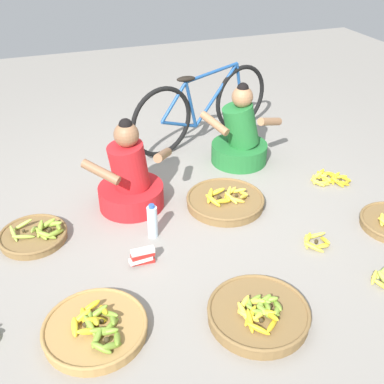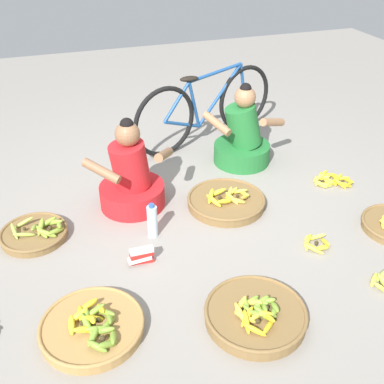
% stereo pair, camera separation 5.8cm
% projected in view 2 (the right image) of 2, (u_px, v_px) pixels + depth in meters
% --- Properties ---
extents(ground_plane, '(10.00, 10.00, 0.00)m').
position_uv_depth(ground_plane, '(184.00, 217.00, 3.65)').
color(ground_plane, gray).
extents(vendor_woman_front, '(0.75, 0.54, 0.76)m').
position_uv_depth(vendor_woman_front, '(131.00, 179.00, 3.67)').
color(vendor_woman_front, red).
rests_on(vendor_woman_front, ground).
extents(vendor_woman_behind, '(0.73, 0.52, 0.77)m').
position_uv_depth(vendor_woman_behind, '(243.00, 138.00, 4.29)').
color(vendor_woman_behind, '#237233').
rests_on(vendor_woman_behind, ground).
extents(bicycle_leaning, '(1.62, 0.60, 0.73)m').
position_uv_depth(bicycle_leaning, '(207.00, 108.00, 4.61)').
color(bicycle_leaning, black).
rests_on(bicycle_leaning, ground).
extents(banana_basket_near_vendor, '(0.63, 0.63, 0.15)m').
position_uv_depth(banana_basket_near_vendor, '(226.00, 201.00, 3.76)').
color(banana_basket_near_vendor, brown).
rests_on(banana_basket_near_vendor, ground).
extents(banana_basket_mid_right, '(0.60, 0.60, 0.14)m').
position_uv_depth(banana_basket_mid_right, '(92.00, 326.00, 2.65)').
color(banana_basket_mid_right, '#A87F47').
rests_on(banana_basket_mid_right, ground).
extents(banana_basket_back_right, '(0.61, 0.61, 0.15)m').
position_uv_depth(banana_basket_back_right, '(256.00, 314.00, 2.72)').
color(banana_basket_back_right, brown).
rests_on(banana_basket_back_right, ground).
extents(banana_basket_back_center, '(0.49, 0.49, 0.14)m').
position_uv_depth(banana_basket_back_center, '(35.00, 233.00, 3.40)').
color(banana_basket_back_center, brown).
rests_on(banana_basket_back_center, ground).
extents(loose_bananas_front_right, '(0.36, 0.29, 0.09)m').
position_uv_depth(loose_bananas_front_right, '(331.00, 180.00, 4.07)').
color(loose_bananas_front_right, yellow).
rests_on(loose_bananas_front_right, ground).
extents(loose_bananas_front_center, '(0.21, 0.23, 0.09)m').
position_uv_depth(loose_bananas_front_center, '(317.00, 243.00, 3.33)').
color(loose_bananas_front_center, yellow).
rests_on(loose_bananas_front_center, ground).
extents(water_bottle, '(0.07, 0.07, 0.28)m').
position_uv_depth(water_bottle, '(152.00, 221.00, 3.38)').
color(water_bottle, silver).
rests_on(water_bottle, ground).
extents(packet_carton_stack, '(0.18, 0.08, 0.12)m').
position_uv_depth(packet_carton_stack, '(141.00, 256.00, 3.16)').
color(packet_carton_stack, red).
rests_on(packet_carton_stack, ground).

